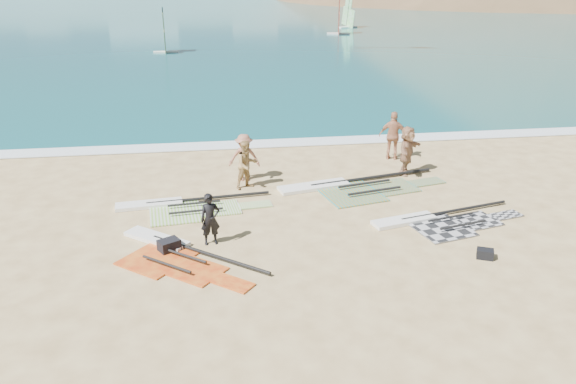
{
  "coord_description": "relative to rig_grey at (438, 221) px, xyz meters",
  "views": [
    {
      "loc": [
        -3.54,
        -11.83,
        7.43
      ],
      "look_at": [
        -1.31,
        4.0,
        1.0
      ],
      "focal_mm": 35.0,
      "sensor_mm": 36.0,
      "label": 1
    }
  ],
  "objects": [
    {
      "name": "rig_green",
      "position": [
        -7.99,
        2.28,
        0.0
      ],
      "size": [
        5.2,
        2.21,
        0.2
      ],
      "rotation": [
        0.0,
        0.0,
        0.11
      ],
      "color": "#82C535",
      "rests_on": "ground"
    },
    {
      "name": "gear_bag_far",
      "position": [
        0.39,
        -2.36,
        0.08
      ],
      "size": [
        0.53,
        0.46,
        0.26
      ],
      "primitive_type": "cube",
      "rotation": [
        0.0,
        0.0,
        -0.43
      ],
      "color": "black",
      "rests_on": "ground"
    },
    {
      "name": "beachgoer_right",
      "position": [
        0.48,
        4.46,
        0.9
      ],
      "size": [
        1.51,
        1.73,
        1.89
      ],
      "primitive_type": "imported",
      "rotation": [
        0.0,
        0.0,
        0.91
      ],
      "color": "#AB7B59",
      "rests_on": "ground"
    },
    {
      "name": "person_wetsuit",
      "position": [
        -7.02,
        -0.43,
        0.72
      ],
      "size": [
        0.61,
        0.45,
        1.54
      ],
      "primitive_type": "imported",
      "rotation": [
        0.0,
        0.0,
        0.16
      ],
      "color": "black",
      "rests_on": "ground"
    },
    {
      "name": "rig_orange",
      "position": [
        -1.98,
        3.23,
        0.0
      ],
      "size": [
        6.28,
        3.14,
        0.2
      ],
      "rotation": [
        0.0,
        0.0,
        0.22
      ],
      "color": "orange",
      "rests_on": "ground"
    },
    {
      "name": "beachgoer_left",
      "position": [
        -5.67,
        3.83,
        0.83
      ],
      "size": [
        1.06,
        0.97,
        1.77
      ],
      "primitive_type": "imported",
      "rotation": [
        0.0,
        0.0,
        0.44
      ],
      "color": "#A6824E",
      "rests_on": "ground"
    },
    {
      "name": "rig_red",
      "position": [
        -8.11,
        -0.98,
        0.0
      ],
      "size": [
        4.15,
        4.15,
        0.2
      ],
      "rotation": [
        0.0,
        0.0,
        -0.69
      ],
      "color": "red",
      "rests_on": "ground"
    },
    {
      "name": "beachgoer_back",
      "position": [
        0.52,
        6.27,
        0.95
      ],
      "size": [
        1.27,
        0.89,
        2.0
      ],
      "primitive_type": "imported",
      "rotation": [
        0.0,
        0.0,
        2.76
      ],
      "color": "tan",
      "rests_on": "ground"
    },
    {
      "name": "gear_bag_near",
      "position": [
        -8.2,
        -0.76,
        0.13
      ],
      "size": [
        0.69,
        0.64,
        0.36
      ],
      "primitive_type": "cube",
      "rotation": [
        0.0,
        0.0,
        0.52
      ],
      "color": "black",
      "rests_on": "ground"
    },
    {
      "name": "sea",
      "position": [
        -3.31,
        128.75,
        -0.05
      ],
      "size": [
        300.0,
        240.0,
        0.06
      ],
      "primitive_type": "cube",
      "color": "#0C5A57",
      "rests_on": "ground"
    },
    {
      "name": "rig_grey",
      "position": [
        0.0,
        0.0,
        0.0
      ],
      "size": [
        5.05,
        2.58,
        0.19
      ],
      "rotation": [
        0.0,
        0.0,
        0.24
      ],
      "color": "black",
      "rests_on": "ground"
    },
    {
      "name": "ground",
      "position": [
        -3.31,
        -3.25,
        -0.05
      ],
      "size": [
        300.0,
        300.0,
        0.0
      ],
      "primitive_type": "plane",
      "color": "#DDC081",
      "rests_on": "ground"
    },
    {
      "name": "windsurfer_centre",
      "position": [
        8.59,
        51.87,
        1.34
      ],
      "size": [
        2.79,
        3.25,
        4.92
      ],
      "rotation": [
        0.0,
        0.0,
        -0.19
      ],
      "color": "white",
      "rests_on": "ground"
    },
    {
      "name": "windsurfer_right",
      "position": [
        11.53,
        59.26,
        1.27
      ],
      "size": [
        2.59,
        2.9,
        4.55
      ],
      "rotation": [
        0.0,
        0.0,
        0.34
      ],
      "color": "white",
      "rests_on": "ground"
    },
    {
      "name": "surf_line",
      "position": [
        -3.31,
        9.05,
        -0.05
      ],
      "size": [
        300.0,
        1.2,
        0.04
      ],
      "primitive_type": "cube",
      "color": "white",
      "rests_on": "ground"
    },
    {
      "name": "beachgoer_mid",
      "position": [
        -5.71,
        4.62,
        0.84
      ],
      "size": [
        1.25,
        0.84,
        1.78
      ],
      "primitive_type": "imported",
      "rotation": [
        0.0,
        0.0,
        -0.17
      ],
      "color": "#A2654D",
      "rests_on": "ground"
    },
    {
      "name": "windsurfer_left",
      "position": [
        -10.7,
        39.13,
        1.17
      ],
      "size": [
        2.29,
        2.76,
        4.11
      ],
      "rotation": [
        0.0,
        0.0,
        0.06
      ],
      "color": "white",
      "rests_on": "ground"
    }
  ]
}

